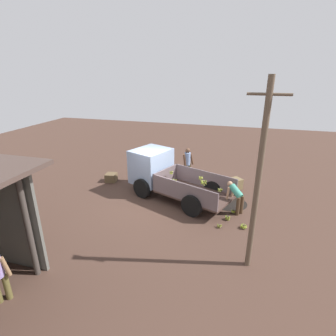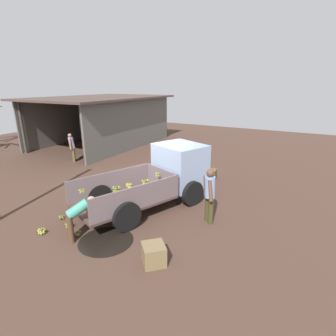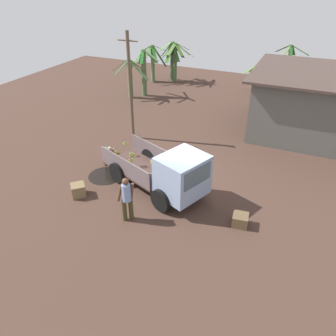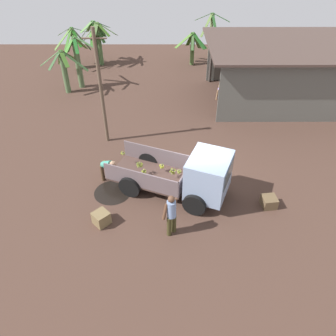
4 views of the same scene
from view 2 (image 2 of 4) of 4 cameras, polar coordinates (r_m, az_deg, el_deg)
ground at (r=10.28m, az=-3.94°, el=-5.87°), size 36.00×36.00×0.00m
mud_patch_0 at (r=7.68m, az=-13.32°, el=-15.17°), size 1.51×1.51×0.01m
cargo_truck at (r=9.53m, az=0.32°, el=-0.97°), size 5.02×3.36×2.02m
warehouse_shed at (r=19.38m, az=-13.46°, el=12.26°), size 9.68×6.39×3.29m
person_foreground_visitor at (r=8.06m, az=9.04°, el=-5.50°), size 0.57×0.53×1.74m
person_worker_loading at (r=7.62m, az=-18.94°, el=-9.60°), size 0.77×0.83×1.22m
person_bystander_near_shed at (r=15.35m, az=-20.17°, el=4.51°), size 0.50×0.53×1.57m
banana_bunch_on_ground_0 at (r=8.57m, az=-25.80°, el=-12.25°), size 0.25×0.26×0.17m
banana_bunch_on_ground_1 at (r=9.14m, az=-22.17°, el=-9.84°), size 0.18×0.20×0.15m
banana_bunch_on_ground_2 at (r=8.56m, az=-20.77°, el=-11.53°), size 0.21×0.21×0.19m
banana_bunch_on_ground_3 at (r=8.06m, az=-19.02°, el=-13.26°), size 0.21×0.20×0.16m
wooden_crate_0 at (r=6.58m, az=-3.12°, el=-18.25°), size 0.74×0.74×0.51m
wooden_crate_1 at (r=12.06m, az=9.09°, el=-1.32°), size 0.60×0.60×0.43m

